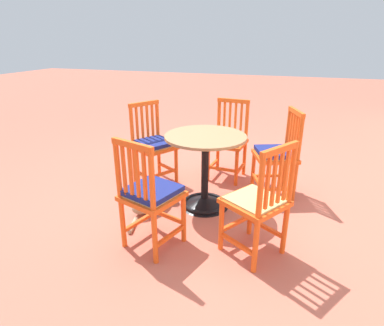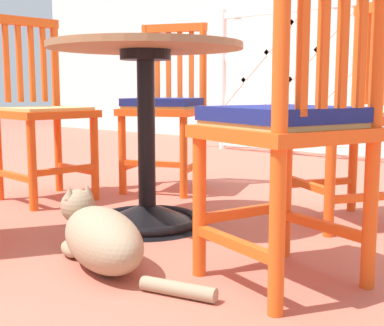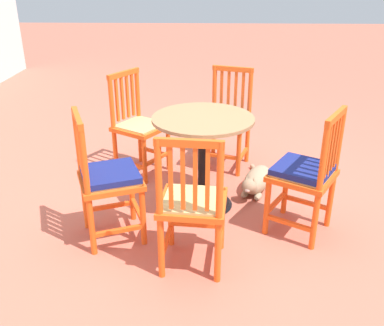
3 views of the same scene
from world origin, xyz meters
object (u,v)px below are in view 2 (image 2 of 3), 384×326
Objects in this scene: orange_chair_tucked_in at (351,118)px; tabby_cat at (99,236)px; orange_chair_at_corner at (289,128)px; orange_chair_near_fence at (165,109)px; orange_chair_by_planter at (42,113)px; cafe_table at (147,157)px.

tabby_cat is at bearing -110.18° from orange_chair_tucked_in.
orange_chair_at_corner is 0.81m from orange_chair_tucked_in.
orange_chair_at_corner and orange_chair_near_fence have the same top height.
tabby_cat is at bearing -26.87° from orange_chair_by_planter.
cafe_table is 1.03× the size of tabby_cat.
orange_chair_near_fence is at bearing 177.06° from orange_chair_tucked_in.
cafe_table is 0.83× the size of orange_chair_at_corner.
tabby_cat is (0.22, -0.45, -0.19)m from cafe_table.
orange_chair_at_corner and orange_chair_by_planter have the same top height.
orange_chair_near_fence is 1.33m from tabby_cat.
orange_chair_tucked_in reaches higher than cafe_table.
orange_chair_by_planter is at bearing 175.85° from cafe_table.
cafe_table is 0.85m from orange_chair_tucked_in.
cafe_table is 0.80m from orange_chair_near_fence.
orange_chair_at_corner is at bearing -10.09° from orange_chair_by_planter.
orange_chair_at_corner is 1.00× the size of orange_chair_tucked_in.
orange_chair_tucked_in is 1.00× the size of orange_chair_by_planter.
orange_chair_near_fence is 1.24× the size of tabby_cat.
tabby_cat is (1.00, -0.51, -0.34)m from orange_chair_by_planter.
orange_chair_near_fence is (-0.47, 0.63, 0.16)m from cafe_table.
orange_chair_tucked_in and orange_chair_by_planter have the same top height.
orange_chair_near_fence is 0.65m from orange_chair_by_planter.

